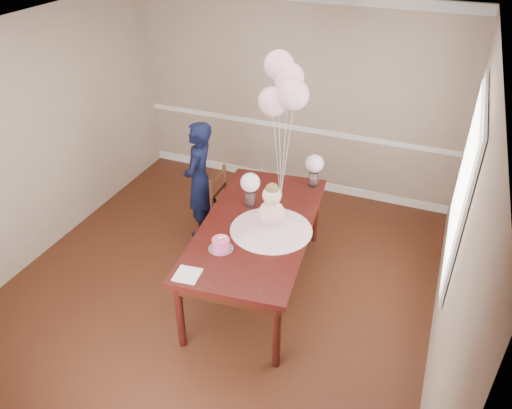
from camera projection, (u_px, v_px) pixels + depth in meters
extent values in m
cube|color=#34170D|center=(219.00, 287.00, 5.54)|extent=(4.50, 5.00, 0.00)
cube|color=silver|center=(206.00, 39.00, 4.09)|extent=(4.50, 5.00, 0.02)
cube|color=gray|center=(294.00, 97.00, 6.77)|extent=(4.50, 0.02, 2.70)
cube|color=gray|center=(22.00, 383.00, 2.85)|extent=(4.50, 0.02, 2.70)
cube|color=gray|center=(30.00, 144.00, 5.52)|extent=(0.02, 5.00, 2.70)
cube|color=gray|center=(459.00, 232.00, 4.10)|extent=(0.02, 5.00, 2.70)
cube|color=white|center=(293.00, 128.00, 7.00)|extent=(4.50, 0.02, 0.07)
cube|color=white|center=(290.00, 180.00, 7.45)|extent=(4.50, 0.02, 0.12)
cube|color=silver|center=(465.00, 183.00, 4.39)|extent=(0.02, 1.66, 1.56)
cube|color=white|center=(462.00, 182.00, 4.40)|extent=(0.01, 1.50, 1.40)
cube|color=black|center=(257.00, 226.00, 5.14)|extent=(1.34, 2.31, 0.06)
cube|color=black|center=(257.00, 233.00, 5.18)|extent=(1.22, 2.19, 0.11)
cylinder|color=black|center=(180.00, 315.00, 4.64)|extent=(0.09, 0.09, 0.77)
cylinder|color=black|center=(277.00, 335.00, 4.43)|extent=(0.09, 0.09, 0.77)
cylinder|color=black|center=(243.00, 203.00, 6.29)|extent=(0.09, 0.09, 0.77)
cylinder|color=black|center=(315.00, 214.00, 6.08)|extent=(0.09, 0.09, 0.77)
cone|color=#ECAEC8|center=(271.00, 225.00, 5.01)|extent=(0.92, 0.92, 0.11)
sphere|color=#FFA1C3|center=(272.00, 213.00, 4.93)|extent=(0.26, 0.26, 0.26)
sphere|color=beige|center=(272.00, 195.00, 4.82)|extent=(0.19, 0.19, 0.19)
sphere|color=brown|center=(272.00, 189.00, 4.79)|extent=(0.13, 0.13, 0.13)
cylinder|color=silver|center=(221.00, 249.00, 4.77)|extent=(0.27, 0.27, 0.01)
cylinder|color=#DC458B|center=(221.00, 244.00, 4.74)|extent=(0.18, 0.18, 0.11)
sphere|color=white|center=(220.00, 238.00, 4.70)|extent=(0.03, 0.03, 0.03)
sphere|color=white|center=(225.00, 237.00, 4.71)|extent=(0.03, 0.03, 0.03)
cylinder|color=silver|center=(250.00, 198.00, 5.38)|extent=(0.12, 0.12, 0.18)
sphere|color=silver|center=(250.00, 182.00, 5.28)|extent=(0.21, 0.21, 0.21)
cylinder|color=white|center=(313.00, 179.00, 5.74)|extent=(0.12, 0.12, 0.18)
sphere|color=white|center=(315.00, 164.00, 5.64)|extent=(0.21, 0.21, 0.21)
cube|color=white|center=(187.00, 275.00, 4.45)|extent=(0.24, 0.24, 0.01)
cylinder|color=#BCBCC1|center=(281.00, 195.00, 5.58)|extent=(0.05, 0.05, 0.02)
sphere|color=#FFB4C6|center=(273.00, 102.00, 5.02)|extent=(0.31, 0.31, 0.31)
sphere|color=#FFB4D6|center=(294.00, 95.00, 4.87)|extent=(0.31, 0.31, 0.31)
sphere|color=#F9B1D3|center=(289.00, 78.00, 4.97)|extent=(0.31, 0.31, 0.31)
sphere|color=#F5AEC4|center=(279.00, 65.00, 4.95)|extent=(0.31, 0.31, 0.31)
cylinder|color=silver|center=(277.00, 158.00, 5.35)|extent=(0.10, 0.02, 0.92)
cylinder|color=white|center=(287.00, 156.00, 5.27)|extent=(0.12, 0.05, 1.03)
cylinder|color=white|center=(284.00, 147.00, 5.32)|extent=(0.01, 0.11, 1.14)
cylinder|color=white|center=(280.00, 141.00, 5.31)|extent=(0.10, 0.10, 1.25)
cube|color=#3A1F10|center=(235.00, 218.00, 5.89)|extent=(0.45, 0.45, 0.05)
cylinder|color=#33140E|center=(215.00, 239.00, 5.93)|extent=(0.04, 0.04, 0.44)
cylinder|color=#341C0E|center=(244.00, 246.00, 5.82)|extent=(0.04, 0.04, 0.44)
cylinder|color=#34180E|center=(228.00, 223.00, 6.21)|extent=(0.04, 0.04, 0.44)
cylinder|color=#38200F|center=(255.00, 229.00, 6.10)|extent=(0.04, 0.04, 0.44)
cylinder|color=#34190E|center=(212.00, 201.00, 5.65)|extent=(0.04, 0.04, 0.57)
cylinder|color=#391E0F|center=(225.00, 186.00, 5.93)|extent=(0.04, 0.04, 0.57)
cube|color=#3C1610|center=(219.00, 202.00, 5.86)|extent=(0.04, 0.41, 0.05)
cube|color=#34170E|center=(218.00, 190.00, 5.77)|extent=(0.04, 0.41, 0.05)
cube|color=#341B0E|center=(218.00, 178.00, 5.68)|extent=(0.04, 0.41, 0.05)
imported|color=black|center=(199.00, 180.00, 6.04)|extent=(0.43, 0.59, 1.51)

